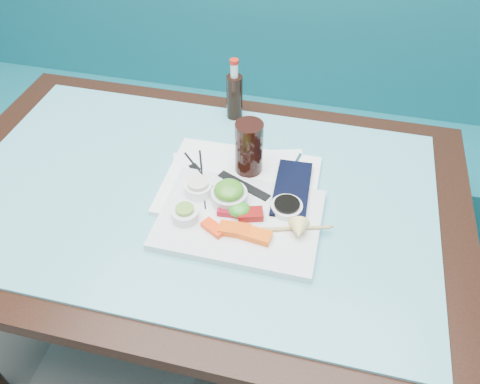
% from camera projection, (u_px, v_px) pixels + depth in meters
% --- Properties ---
extents(booth_bench, '(3.00, 0.56, 1.17)m').
position_uv_depth(booth_bench, '(258.00, 123.00, 2.06)').
color(booth_bench, '#105B65').
rests_on(booth_bench, ground).
extents(dining_table, '(1.40, 0.90, 0.75)m').
position_uv_depth(dining_table, '(197.00, 215.00, 1.28)').
color(dining_table, black).
rests_on(dining_table, ground).
extents(glass_top, '(1.22, 0.76, 0.01)m').
position_uv_depth(glass_top, '(195.00, 192.00, 1.21)').
color(glass_top, '#59A8B3').
rests_on(glass_top, dining_table).
extents(sashimi_plate, '(0.39, 0.28, 0.02)m').
position_uv_depth(sashimi_plate, '(240.00, 219.00, 1.13)').
color(sashimi_plate, silver).
rests_on(sashimi_plate, glass_top).
extents(salmon_left, '(0.07, 0.05, 0.01)m').
position_uv_depth(salmon_left, '(213.00, 228.00, 1.09)').
color(salmon_left, '#FF390A').
rests_on(salmon_left, sashimi_plate).
extents(salmon_mid, '(0.08, 0.04, 0.02)m').
position_uv_depth(salmon_mid, '(235.00, 230.00, 1.08)').
color(salmon_mid, '#EE4B09').
rests_on(salmon_mid, sashimi_plate).
extents(salmon_right, '(0.08, 0.04, 0.02)m').
position_uv_depth(salmon_right, '(255.00, 235.00, 1.07)').
color(salmon_right, '#FF580A').
rests_on(salmon_right, sashimi_plate).
extents(tuna_left, '(0.05, 0.04, 0.02)m').
position_uv_depth(tuna_left, '(228.00, 211.00, 1.13)').
color(tuna_left, maroon).
rests_on(tuna_left, sashimi_plate).
extents(tuna_right, '(0.07, 0.05, 0.02)m').
position_uv_depth(tuna_right, '(251.00, 214.00, 1.11)').
color(tuna_right, maroon).
rests_on(tuna_right, sashimi_plate).
extents(seaweed_garnish, '(0.07, 0.07, 0.03)m').
position_uv_depth(seaweed_garnish, '(239.00, 209.00, 1.12)').
color(seaweed_garnish, '#2E9221').
rests_on(seaweed_garnish, sashimi_plate).
extents(ramekin_wasabi, '(0.09, 0.09, 0.03)m').
position_uv_depth(ramekin_wasabi, '(185.00, 214.00, 1.11)').
color(ramekin_wasabi, silver).
rests_on(ramekin_wasabi, sashimi_plate).
extents(wasabi_fill, '(0.06, 0.06, 0.01)m').
position_uv_depth(wasabi_fill, '(185.00, 209.00, 1.10)').
color(wasabi_fill, olive).
rests_on(wasabi_fill, ramekin_wasabi).
extents(ramekin_ginger, '(0.09, 0.09, 0.03)m').
position_uv_depth(ramekin_ginger, '(198.00, 189.00, 1.17)').
color(ramekin_ginger, white).
rests_on(ramekin_ginger, sashimi_plate).
extents(ginger_fill, '(0.06, 0.06, 0.01)m').
position_uv_depth(ginger_fill, '(198.00, 183.00, 1.16)').
color(ginger_fill, beige).
rests_on(ginger_fill, ramekin_ginger).
extents(soy_dish, '(0.09, 0.09, 0.02)m').
position_uv_depth(soy_dish, '(287.00, 207.00, 1.13)').
color(soy_dish, silver).
rests_on(soy_dish, sashimi_plate).
extents(soy_fill, '(0.08, 0.08, 0.01)m').
position_uv_depth(soy_fill, '(287.00, 204.00, 1.13)').
color(soy_fill, black).
rests_on(soy_fill, soy_dish).
extents(lemon_wedge, '(0.05, 0.05, 0.05)m').
position_uv_depth(lemon_wedge, '(299.00, 230.00, 1.06)').
color(lemon_wedge, '#F9D676').
rests_on(lemon_wedge, sashimi_plate).
extents(chopstick_sleeve, '(0.15, 0.08, 0.00)m').
position_uv_depth(chopstick_sleeve, '(244.00, 185.00, 1.20)').
color(chopstick_sleeve, black).
rests_on(chopstick_sleeve, sashimi_plate).
extents(wooden_chopstick_a, '(0.21, 0.06, 0.01)m').
position_uv_depth(wooden_chopstick_a, '(284.00, 228.00, 1.09)').
color(wooden_chopstick_a, tan).
rests_on(wooden_chopstick_a, sashimi_plate).
extents(wooden_chopstick_b, '(0.20, 0.07, 0.01)m').
position_uv_depth(wooden_chopstick_b, '(288.00, 229.00, 1.09)').
color(wooden_chopstick_b, '#9E794A').
rests_on(wooden_chopstick_b, sashimi_plate).
extents(serving_tray, '(0.40, 0.30, 0.01)m').
position_uv_depth(serving_tray, '(240.00, 185.00, 1.22)').
color(serving_tray, white).
rests_on(serving_tray, glass_top).
extents(paper_placemat, '(0.41, 0.34, 0.00)m').
position_uv_depth(paper_placemat, '(240.00, 182.00, 1.21)').
color(paper_placemat, white).
rests_on(paper_placemat, serving_tray).
extents(seaweed_bowl, '(0.09, 0.09, 0.04)m').
position_uv_depth(seaweed_bowl, '(229.00, 197.00, 1.15)').
color(seaweed_bowl, silver).
rests_on(seaweed_bowl, serving_tray).
extents(seaweed_salad, '(0.09, 0.09, 0.04)m').
position_uv_depth(seaweed_salad, '(229.00, 190.00, 1.13)').
color(seaweed_salad, '#3B831E').
rests_on(seaweed_salad, seaweed_bowl).
extents(cola_glass, '(0.08, 0.08, 0.15)m').
position_uv_depth(cola_glass, '(249.00, 148.00, 1.20)').
color(cola_glass, black).
rests_on(cola_glass, serving_tray).
extents(navy_pouch, '(0.10, 0.21, 0.02)m').
position_uv_depth(navy_pouch, '(292.00, 189.00, 1.19)').
color(navy_pouch, black).
rests_on(navy_pouch, serving_tray).
extents(fork, '(0.02, 0.08, 0.01)m').
position_uv_depth(fork, '(296.00, 163.00, 1.26)').
color(fork, silver).
rests_on(fork, serving_tray).
extents(black_chopstick_a, '(0.08, 0.21, 0.01)m').
position_uv_depth(black_chopstick_a, '(202.00, 178.00, 1.22)').
color(black_chopstick_a, black).
rests_on(black_chopstick_a, serving_tray).
extents(black_chopstick_b, '(0.17, 0.18, 0.01)m').
position_uv_depth(black_chopstick_b, '(205.00, 179.00, 1.22)').
color(black_chopstick_b, black).
rests_on(black_chopstick_b, serving_tray).
extents(tray_sleeve, '(0.11, 0.11, 0.00)m').
position_uv_depth(tray_sleeve, '(204.00, 179.00, 1.22)').
color(tray_sleeve, black).
rests_on(tray_sleeve, serving_tray).
extents(cola_bottle_body, '(0.06, 0.06, 0.14)m').
position_uv_depth(cola_bottle_body, '(235.00, 97.00, 1.40)').
color(cola_bottle_body, black).
rests_on(cola_bottle_body, glass_top).
extents(cola_bottle_neck, '(0.03, 0.03, 0.04)m').
position_uv_depth(cola_bottle_neck, '(234.00, 70.00, 1.33)').
color(cola_bottle_neck, silver).
rests_on(cola_bottle_neck, cola_bottle_body).
extents(cola_bottle_cap, '(0.03, 0.03, 0.01)m').
position_uv_depth(cola_bottle_cap, '(234.00, 61.00, 1.32)').
color(cola_bottle_cap, red).
rests_on(cola_bottle_cap, cola_bottle_neck).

